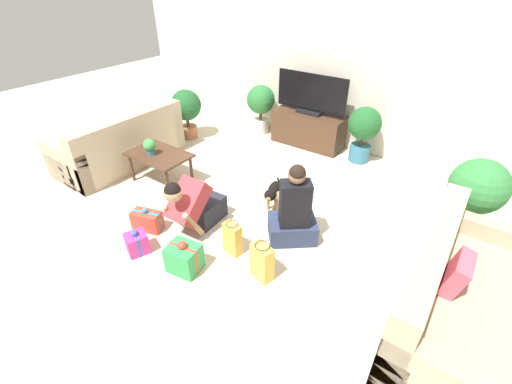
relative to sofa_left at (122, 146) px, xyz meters
name	(u,v)px	position (x,y,z in m)	size (l,w,h in m)	color
ground_plane	(241,218)	(2.39, -0.08, -0.28)	(16.00, 16.00, 0.00)	beige
wall_back	(343,67)	(2.39, 2.55, 1.02)	(8.40, 0.06, 2.60)	beige
sofa_left	(122,146)	(0.00, 0.00, 0.00)	(0.92, 1.87, 0.82)	tan
sofa_right	(459,302)	(4.77, -0.22, 0.00)	(0.92, 1.87, 0.82)	tan
coffee_table	(159,157)	(0.94, -0.05, 0.11)	(0.86, 0.56, 0.45)	#472D1E
tv_console	(308,129)	(2.04, 2.26, 0.00)	(1.21, 0.45, 0.57)	#472D1E
tv	(311,96)	(2.04, 2.26, 0.57)	(1.22, 0.20, 0.65)	black
potted_plant_corner_right	(478,189)	(4.63, 1.07, 0.38)	(0.58, 0.58, 0.99)	beige
potted_plant_back_right	(364,129)	(2.99, 2.21, 0.25)	(0.50, 0.50, 0.87)	#336B84
potted_plant_back_left	(261,103)	(1.08, 2.21, 0.28)	(0.50, 0.50, 0.88)	beige
potted_plant_corner_left	(186,108)	(0.14, 1.29, 0.25)	(0.53, 0.53, 0.86)	#A36042
person_kneeling	(194,205)	(2.08, -0.55, 0.06)	(0.36, 0.81, 0.78)	#23232D
person_sitting	(294,214)	(3.09, -0.04, 0.06)	(0.66, 0.64, 0.97)	#283351
dog	(273,192)	(2.58, 0.34, -0.04)	(0.25, 0.52, 0.35)	black
gift_box_a	(137,243)	(1.84, -1.20, -0.16)	(0.27, 0.28, 0.29)	#CC3389
gift_box_b	(184,258)	(2.44, -1.09, -0.13)	(0.35, 0.31, 0.37)	#2D934C
gift_box_c	(147,220)	(1.62, -0.88, -0.16)	(0.38, 0.27, 0.29)	red
gift_bag_a	(262,262)	(3.14, -0.72, -0.08)	(0.25, 0.18, 0.42)	#E5B74C
gift_bag_b	(233,239)	(2.68, -0.61, -0.09)	(0.21, 0.15, 0.40)	#E5B74C
tabletop_plant	(150,146)	(0.87, -0.12, 0.29)	(0.17, 0.17, 0.22)	#336B84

